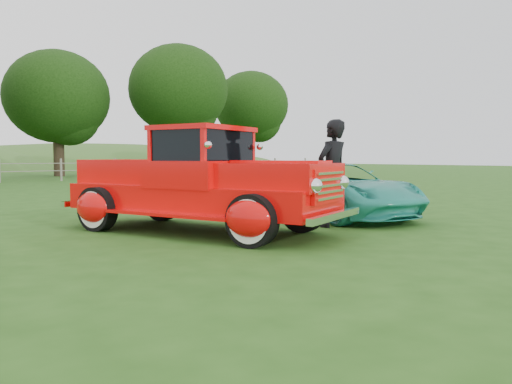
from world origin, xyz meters
TOP-DOWN VIEW (x-y plane):
  - ground at (0.00, 0.00)m, footprint 140.00×140.00m
  - tree_near_east at (5.00, 29.00)m, footprint 6.80×6.80m
  - tree_mid_east at (13.00, 27.00)m, footprint 7.20×7.20m
  - tree_far_east at (22.00, 30.00)m, footprint 6.60×6.60m
  - red_pickup at (-0.81, 1.81)m, footprint 3.48×5.28m
  - teal_sedan at (2.55, 1.88)m, footprint 2.51×4.42m
  - man at (1.40, 0.87)m, footprint 0.75×0.53m

SIDE VIEW (x-z plane):
  - ground at x=0.00m, z-range 0.00..0.00m
  - teal_sedan at x=2.55m, z-range 0.00..1.16m
  - red_pickup at x=-0.81m, z-range -0.09..1.69m
  - man at x=1.40m, z-range 0.00..1.95m
  - tree_near_east at x=5.00m, z-range 1.08..9.41m
  - tree_far_east at x=22.00m, z-range 1.43..10.29m
  - tree_mid_east at x=13.00m, z-range 1.45..10.89m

